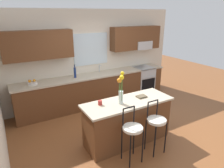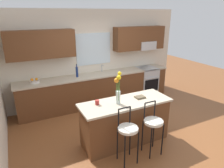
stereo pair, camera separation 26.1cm
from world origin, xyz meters
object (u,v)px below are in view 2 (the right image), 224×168
kitchen_island (125,122)px  flower_vase (118,88)px  cookbook (140,97)px  bar_stool_middle (153,124)px  bottle_olive_oil (77,72)px  fruit_bowl_oranges (35,81)px  mug_ceramic (97,102)px  oven_range (146,81)px  bar_stool_near (128,131)px

kitchen_island → flower_vase: 0.81m
cookbook → bar_stool_middle: bearing=-98.2°
cookbook → bottle_olive_oil: size_ratio=0.55×
cookbook → fruit_bowl_oranges: (-1.85, 1.98, 0.02)m
fruit_bowl_oranges → mug_ceramic: bearing=-63.8°
mug_ceramic → bar_stool_middle: bearing=-39.3°
flower_vase → oven_range: bearing=43.1°
bar_stool_near → kitchen_island: bearing=63.7°
cookbook → fruit_bowl_oranges: bearing=133.0°
bar_stool_near → bar_stool_middle: same height
bar_stool_near → bar_stool_middle: (0.55, 0.00, 0.00)m
kitchen_island → bottle_olive_oil: bottle_olive_oil is taller
oven_range → bar_stool_middle: bearing=-123.5°
mug_ceramic → cookbook: size_ratio=0.45×
flower_vase → fruit_bowl_oranges: bearing=122.6°
mug_ceramic → bottle_olive_oil: bearing=84.3°
oven_range → kitchen_island: bearing=-134.5°
cookbook → fruit_bowl_oranges: size_ratio=0.83×
kitchen_island → flower_vase: flower_vase is taller
oven_range → bar_stool_near: bar_stool_near is taller
cookbook → mug_ceramic: bearing=173.9°
kitchen_island → flower_vase: (-0.19, -0.02, 0.79)m
bottle_olive_oil → fruit_bowl_oranges: bearing=180.0°
bar_stool_middle → mug_ceramic: bearing=140.7°
cookbook → fruit_bowl_oranges: fruit_bowl_oranges is taller
bar_stool_middle → oven_range: bearing=56.5°
oven_range → bar_stool_middle: 3.05m
kitchen_island → bar_stool_middle: 0.64m
bar_stool_near → flower_vase: size_ratio=1.61×
oven_range → kitchen_island: (-1.95, -1.99, 0.00)m
kitchen_island → mug_ceramic: size_ratio=20.70×
bar_stool_middle → cookbook: (0.08, 0.59, 0.30)m
kitchen_island → bar_stool_middle: bearing=-63.7°
kitchen_island → fruit_bowl_oranges: bearing=126.5°
bar_stool_near → cookbook: 0.91m
bar_stool_near → mug_ceramic: bearing=112.6°
cookbook → bottle_olive_oil: (-0.73, 1.98, 0.13)m
bottle_olive_oil → bar_stool_middle: bearing=-75.8°
kitchen_island → cookbook: (0.36, 0.03, 0.47)m
mug_ceramic → flower_vase: bearing=-21.5°
bar_stool_near → fruit_bowl_oranges: bearing=115.3°
bar_stool_middle → bottle_olive_oil: (-0.65, 2.57, 0.43)m
bar_stool_middle → flower_vase: flower_vase is taller
flower_vase → fruit_bowl_oranges: 2.43m
oven_range → fruit_bowl_oranges: (-3.44, 0.02, 0.50)m
oven_range → bar_stool_near: size_ratio=0.88×
flower_vase → cookbook: 0.63m
flower_vase → bottle_olive_oil: bearing=95.2°
mug_ceramic → cookbook: mug_ceramic is taller
mug_ceramic → bottle_olive_oil: (0.19, 1.88, 0.10)m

